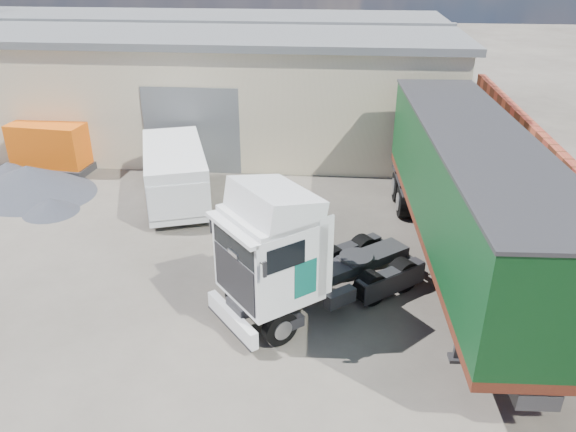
# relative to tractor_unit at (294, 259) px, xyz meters

# --- Properties ---
(ground) EXTENTS (120.00, 120.00, 0.00)m
(ground) POSITION_rel_tractor_unit_xyz_m (-2.99, -0.41, -1.60)
(ground) COLOR black
(ground) RESTS_ON ground
(warehouse) EXTENTS (30.60, 12.60, 5.42)m
(warehouse) POSITION_rel_tractor_unit_xyz_m (-8.99, 15.59, 1.07)
(warehouse) COLOR beige
(warehouse) RESTS_ON ground
(brick_boundary_wall) EXTENTS (0.35, 26.00, 2.50)m
(brick_boundary_wall) POSITION_rel_tractor_unit_xyz_m (8.51, 5.59, -0.35)
(brick_boundary_wall) COLOR brown
(brick_boundary_wall) RESTS_ON ground
(tractor_unit) EXTENTS (5.65, 5.17, 3.80)m
(tractor_unit) POSITION_rel_tractor_unit_xyz_m (0.00, 0.00, 0.00)
(tractor_unit) COLOR black
(tractor_unit) RESTS_ON ground
(box_trailer) EXTENTS (3.26, 12.93, 4.26)m
(box_trailer) POSITION_rel_tractor_unit_xyz_m (4.74, 2.59, 1.00)
(box_trailer) COLOR #2D2D30
(box_trailer) RESTS_ON ground
(panel_van) EXTENTS (3.60, 5.52, 2.10)m
(panel_van) POSITION_rel_tractor_unit_xyz_m (-4.87, 6.39, -0.51)
(panel_van) COLOR black
(panel_van) RESTS_ON ground
(orange_skip) EXTENTS (3.51, 2.40, 2.07)m
(orange_skip) POSITION_rel_tractor_unit_xyz_m (-10.99, 9.39, -0.69)
(orange_skip) COLOR #2D2D30
(orange_skip) RESTS_ON ground
(gravel_heap) EXTENTS (6.64, 6.64, 1.11)m
(gravel_heap) POSITION_rel_tractor_unit_xyz_m (-10.94, 6.91, -1.08)
(gravel_heap) COLOR #1F212A
(gravel_heap) RESTS_ON ground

